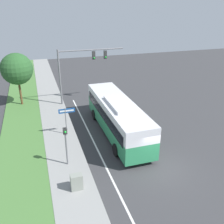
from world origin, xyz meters
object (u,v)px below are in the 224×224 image
(street_sign, at_px, (66,116))
(utility_cabinet, at_px, (77,182))
(bus, at_px, (117,115))
(pedestrian_signal, at_px, (66,141))
(signal_gantry, at_px, (80,64))

(street_sign, relative_size, utility_cabinet, 2.46)
(bus, xyz_separation_m, pedestrian_signal, (-4.95, -3.52, 0.24))
(street_sign, bearing_deg, bus, -13.36)
(signal_gantry, relative_size, utility_cabinet, 7.01)
(pedestrian_signal, distance_m, utility_cabinet, 3.14)
(signal_gantry, relative_size, street_sign, 2.85)
(bus, relative_size, street_sign, 4.27)
(bus, bearing_deg, pedestrian_signal, -144.62)
(bus, height_order, pedestrian_signal, bus)
(signal_gantry, bearing_deg, bus, -79.69)
(bus, bearing_deg, utility_cabinet, -127.18)
(signal_gantry, xyz_separation_m, street_sign, (-2.76, -7.34, -2.72))
(pedestrian_signal, xyz_separation_m, street_sign, (0.68, 4.53, -0.22))
(utility_cabinet, bearing_deg, pedestrian_signal, 93.29)
(street_sign, bearing_deg, utility_cabinet, -94.01)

